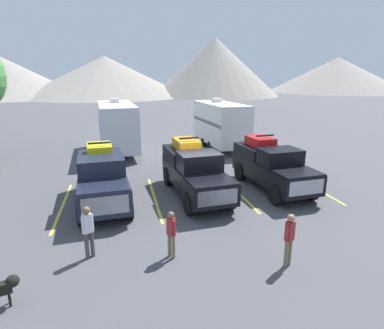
{
  "coord_description": "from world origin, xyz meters",
  "views": [
    {
      "loc": [
        -3.38,
        -13.08,
        5.46
      ],
      "look_at": [
        0.0,
        1.63,
        1.2
      ],
      "focal_mm": 29.72,
      "sensor_mm": 36.0,
      "label": 1
    }
  ],
  "objects": [
    {
      "name": "pickup_truck_b",
      "position": [
        -0.11,
        0.72,
        1.2
      ],
      "size": [
        2.39,
        5.7,
        2.6
      ],
      "color": "black",
      "rests_on": "ground"
    },
    {
      "name": "person_b",
      "position": [
        1.23,
        -5.64,
        0.95
      ],
      "size": [
        0.34,
        0.28,
        1.65
      ],
      "color": "#726047",
      "rests_on": "ground"
    },
    {
      "name": "person_a",
      "position": [
        -4.5,
        -3.86,
        0.97
      ],
      "size": [
        0.34,
        0.29,
        1.69
      ],
      "color": "#3F3F42",
      "rests_on": "ground"
    },
    {
      "name": "dog",
      "position": [
        -6.35,
        -5.66,
        0.53
      ],
      "size": [
        0.88,
        0.47,
        0.78
      ],
      "color": "black",
      "rests_on": "ground"
    },
    {
      "name": "camper_trailer_b",
      "position": [
        4.06,
        9.7,
        1.98
      ],
      "size": [
        2.77,
        7.39,
        3.75
      ],
      "color": "silver",
      "rests_on": "ground"
    },
    {
      "name": "person_c",
      "position": [
        -2.04,
        -4.43,
        0.88
      ],
      "size": [
        0.28,
        0.29,
        1.53
      ],
      "color": "#726047",
      "rests_on": "ground"
    },
    {
      "name": "lot_stripe_a",
      "position": [
        -6.0,
        0.63,
        0.0
      ],
      "size": [
        0.12,
        5.5,
        0.01
      ],
      "primitive_type": "cube",
      "color": "gold",
      "rests_on": "ground"
    },
    {
      "name": "ground_plane",
      "position": [
        0.0,
        0.0,
        0.0
      ],
      "size": [
        240.0,
        240.0,
        0.0
      ],
      "primitive_type": "plane",
      "color": "#47474C"
    },
    {
      "name": "lot_stripe_c",
      "position": [
        2.0,
        0.63,
        0.0
      ],
      "size": [
        0.12,
        5.5,
        0.01
      ],
      "primitive_type": "cube",
      "color": "gold",
      "rests_on": "ground"
    },
    {
      "name": "lot_stripe_b",
      "position": [
        -2.0,
        0.63,
        0.0
      ],
      "size": [
        0.12,
        5.5,
        0.01
      ],
      "primitive_type": "cube",
      "color": "gold",
      "rests_on": "ground"
    },
    {
      "name": "camper_trailer_a",
      "position": [
        -3.55,
        10.13,
        2.01
      ],
      "size": [
        2.86,
        8.24,
        3.82
      ],
      "color": "silver",
      "rests_on": "ground"
    },
    {
      "name": "pickup_truck_a",
      "position": [
        -4.25,
        0.59,
        1.2
      ],
      "size": [
        2.41,
        5.37,
        2.58
      ],
      "color": "black",
      "rests_on": "ground"
    },
    {
      "name": "pickup_truck_c",
      "position": [
        3.81,
        0.73,
        1.19
      ],
      "size": [
        2.42,
        5.37,
        2.56
      ],
      "color": "black",
      "rests_on": "ground"
    },
    {
      "name": "mountain_ridge",
      "position": [
        3.69,
        77.36,
        5.61
      ],
      "size": [
        169.26,
        47.66,
        14.93
      ],
      "color": "gray",
      "rests_on": "ground"
    },
    {
      "name": "lot_stripe_d",
      "position": [
        6.0,
        0.63,
        0.0
      ],
      "size": [
        0.12,
        5.5,
        0.01
      ],
      "primitive_type": "cube",
      "color": "gold",
      "rests_on": "ground"
    }
  ]
}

